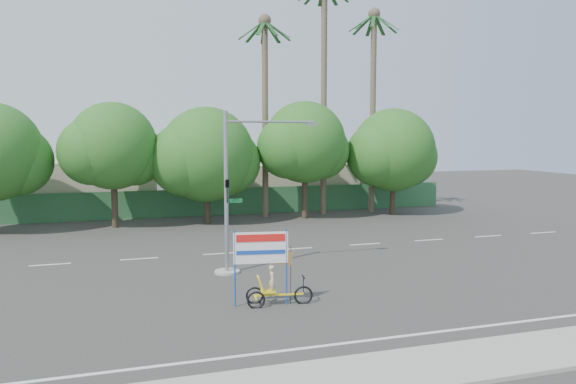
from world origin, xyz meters
name	(u,v)px	position (x,y,z in m)	size (l,w,h in m)	color
ground	(313,293)	(0.00, 0.00, 0.00)	(120.00, 120.00, 0.00)	#33302D
sidewalk_near	(414,369)	(0.00, -7.50, 0.06)	(50.00, 2.40, 0.12)	gray
fence	(213,202)	(0.00, 21.50, 1.00)	(38.00, 0.08, 2.00)	#336B3D
building_left	(72,187)	(-10.00, 26.00, 2.00)	(12.00, 8.00, 4.00)	beige
building_right	(296,183)	(8.00, 26.00, 1.80)	(14.00, 8.00, 3.60)	beige
tree_left	(112,149)	(-7.05, 18.00, 5.06)	(6.66, 5.60, 8.07)	#473828
tree_center	(206,157)	(-1.05, 18.00, 4.47)	(7.62, 6.40, 7.85)	#473828
tree_right	(304,145)	(5.95, 18.00, 5.24)	(6.90, 5.80, 8.36)	#473828
tree_far_right	(393,153)	(12.95, 18.00, 4.64)	(7.38, 6.20, 7.94)	#473828
palm_tall	(324,73)	(8.00, 19.50, 10.46)	(3.73, 3.79, 17.45)	#70604C
palm_mid	(373,89)	(12.00, 19.50, 9.40)	(3.73, 3.79, 15.45)	#70604C
palm_short	(265,94)	(3.50, 19.50, 8.86)	(3.73, 3.79, 14.45)	#70604C
traffic_signal	(233,206)	(-2.20, 3.98, 2.92)	(4.72, 1.10, 7.00)	gray
trike_billboard	(268,274)	(-2.03, -1.02, 1.11)	(2.78, 0.87, 2.76)	black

